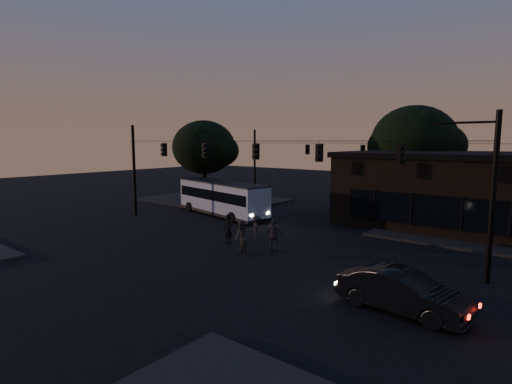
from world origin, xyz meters
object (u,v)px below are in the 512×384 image
Objects in this scene: car at (403,292)px; pedestrian_c at (274,235)px; pedestrian_b at (242,238)px; pedestrian_d at (257,227)px; pedestrian_a at (228,229)px; building at (456,190)px; bus at (222,197)px.

car is 2.43× the size of pedestrian_c.
pedestrian_b reaches higher than pedestrian_d.
pedestrian_a is 1.97m from pedestrian_d.
building is at bearing 87.35° from pedestrian_b.
bus is 5.83× the size of pedestrian_a.
car is 3.04× the size of pedestrian_d.
car is 9.68m from pedestrian_b.
pedestrian_a reaches higher than pedestrian_d.
building is at bearing -131.51° from pedestrian_c.
bus reaches higher than car.
pedestrian_d is (-8.81, -12.13, -1.94)m from building.
pedestrian_a is 1.15× the size of pedestrian_d.
pedestrian_c reaches higher than pedestrian_b.
car is 9.04m from pedestrian_c.
pedestrian_c reaches higher than pedestrian_a.
pedestrian_d is at bearing 137.77° from pedestrian_b.
pedestrian_a is (-9.62, -13.92, -1.82)m from building.
pedestrian_c is at bearing 5.55° from pedestrian_a.
building is 3.30× the size of car.
bus is at bearing -7.05° from pedestrian_d.
pedestrian_a is at bearing 90.43° from pedestrian_d.
car is 2.50× the size of pedestrian_b.
pedestrian_a is at bearing -124.64° from building.
pedestrian_d is at bearing -19.70° from bus.
building is 17.56m from car.
bus is at bearing -155.19° from building.
car is 12.21m from pedestrian_a.
bus reaches higher than pedestrian_d.
pedestrian_c is (3.39, 0.10, 0.07)m from pedestrian_a.
car is at bearing 10.90° from pedestrian_b.
building reaches higher than pedestrian_c.
car is at bearing -15.96° from bus.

